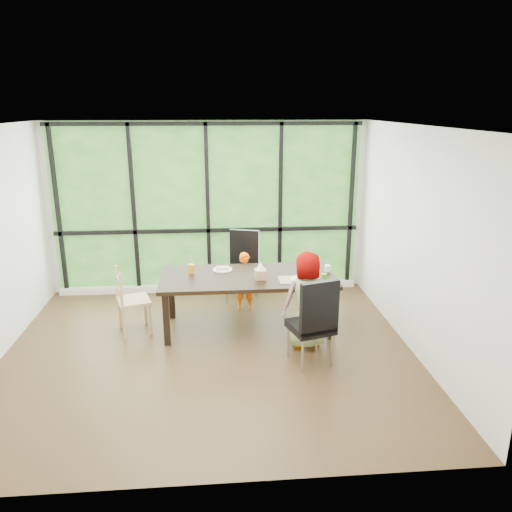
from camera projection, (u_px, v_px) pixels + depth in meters
name	position (u px, v px, depth m)	size (l,w,h in m)	color
ground	(210.00, 352.00, 6.15)	(5.00, 5.00, 0.00)	black
back_wall	(208.00, 208.00, 7.90)	(5.00, 5.00, 0.00)	silver
foliage_backdrop	(208.00, 208.00, 7.88)	(4.80, 0.02, 2.65)	#215218
window_mullions	(208.00, 209.00, 7.84)	(4.80, 0.06, 2.65)	black
window_sill	(210.00, 287.00, 8.18)	(4.80, 0.12, 0.10)	silver
dining_table	(248.00, 302.00, 6.71)	(2.31, 1.05, 0.75)	black
chair_window_leather	(242.00, 267.00, 7.62)	(0.46, 0.46, 1.08)	black
chair_interior_leather	(311.00, 320.00, 5.74)	(0.46, 0.46, 1.08)	black
chair_end_beech	(134.00, 300.00, 6.56)	(0.42, 0.40, 0.90)	tan
child_toddler	(245.00, 282.00, 7.30)	(0.32, 0.21, 0.88)	#FA6005
child_older	(306.00, 300.00, 6.14)	(0.60, 0.39, 1.23)	gray
placemat	(295.00, 280.00, 6.44)	(0.41, 0.30, 0.01)	tan
plate_far	(223.00, 270.00, 6.82)	(0.26, 0.26, 0.02)	white
plate_near	(300.00, 279.00, 6.46)	(0.24, 0.24, 0.01)	white
orange_cup	(191.00, 269.00, 6.68)	(0.08, 0.08, 0.12)	orange
green_cup	(324.00, 278.00, 6.36)	(0.07, 0.07, 0.11)	green
white_mug	(327.00, 268.00, 6.76)	(0.09, 0.09, 0.09)	white
tissue_box	(260.00, 274.00, 6.46)	(0.15, 0.15, 0.13)	tan
crepe_rolls_far	(223.00, 268.00, 6.81)	(0.20, 0.12, 0.04)	tan
crepe_rolls_near	(300.00, 277.00, 6.45)	(0.10, 0.12, 0.04)	tan
straw_white	(191.00, 261.00, 6.65)	(0.01, 0.01, 0.20)	white
straw_pink	(324.00, 271.00, 6.33)	(0.01, 0.01, 0.20)	pink
tissue	(260.00, 266.00, 6.43)	(0.12, 0.12, 0.11)	white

